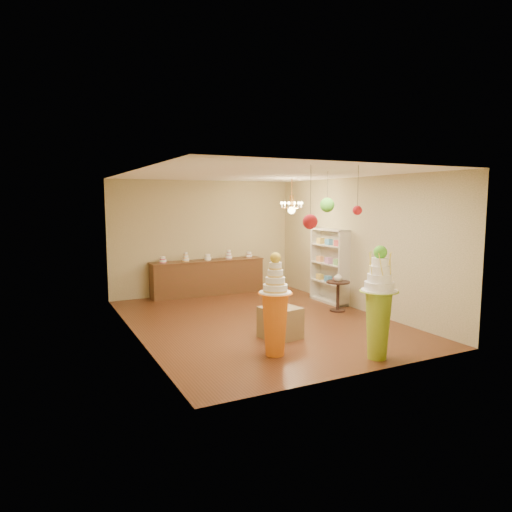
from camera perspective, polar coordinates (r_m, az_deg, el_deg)
name	(u,v)px	position (r m, az deg, el deg)	size (l,w,h in m)	color
floor	(259,321)	(9.54, 0.33, -8.11)	(6.50, 6.50, 0.00)	#522A16
ceiling	(259,174)	(9.23, 0.34, 10.18)	(6.50, 6.50, 0.00)	white
wall_back	(204,237)	(12.24, -6.54, 2.33)	(5.00, 0.04, 3.00)	tan
wall_front	(363,271)	(6.56, 13.25, -1.85)	(5.00, 0.04, 3.00)	tan
wall_left	(134,256)	(8.45, -14.99, 0.05)	(0.04, 6.50, 3.00)	tan
wall_right	(357,244)	(10.63, 12.46, 1.50)	(0.04, 6.50, 3.00)	tan
pedestal_green	(378,311)	(7.41, 15.05, -6.60)	(0.72, 0.72, 1.80)	#9BBE2A
pedestal_orange	(275,315)	(7.37, 2.41, -7.34)	(0.63, 0.63, 1.67)	orange
burlap_riser	(280,323)	(8.36, 3.05, -8.31)	(0.62, 0.62, 0.56)	olive
sideboard	(208,277)	(12.11, -6.02, -2.59)	(3.04, 0.54, 1.16)	#54321A
shelving_unit	(330,266)	(11.23, 9.18, -1.21)	(0.33, 1.20, 1.80)	beige
round_table	(338,292)	(10.43, 10.20, -4.43)	(0.67, 0.67, 0.68)	black
vase	(338,277)	(10.37, 10.24, -2.59)	(0.19, 0.19, 0.20)	beige
pom_red_left	(310,222)	(6.82, 6.79, 4.28)	(0.22, 0.22, 0.94)	#433D30
pom_green_mid	(327,205)	(8.38, 8.89, 6.32)	(0.26, 0.26, 0.73)	#433D30
pom_red_right	(357,210)	(6.99, 12.55, 5.63)	(0.14, 0.14, 0.73)	#433D30
chandelier	(292,208)	(10.98, 4.47, 6.01)	(0.70, 0.70, 0.85)	#DC9D4D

